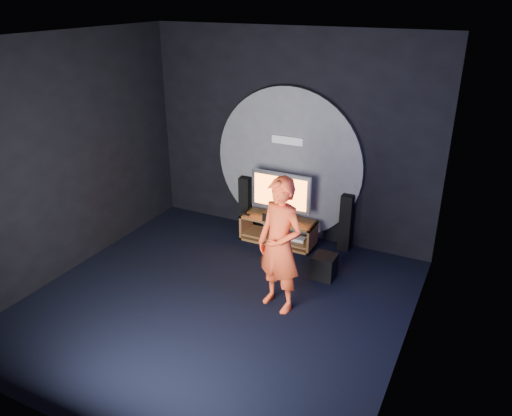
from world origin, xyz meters
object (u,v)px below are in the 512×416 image
at_px(media_console, 279,232).
at_px(player, 280,246).
at_px(tower_speaker_right, 346,222).
at_px(tower_speaker_left, 246,202).
at_px(subwoofer, 324,266).
at_px(tv, 281,193).

height_order(media_console, player, player).
xyz_separation_m(media_console, tower_speaker_right, (1.08, 0.30, 0.29)).
bearing_deg(tower_speaker_right, player, -98.72).
height_order(media_console, tower_speaker_left, tower_speaker_left).
relative_size(tower_speaker_right, player, 0.52).
distance_m(media_console, tower_speaker_left, 0.89).
bearing_deg(media_console, subwoofer, -34.12).
height_order(tower_speaker_right, player, player).
distance_m(tower_speaker_right, player, 2.09).
xyz_separation_m(tower_speaker_left, tower_speaker_right, (1.87, 0.00, 0.00)).
distance_m(tv, tower_speaker_left, 0.91).
bearing_deg(player, tv, 130.46).
relative_size(tower_speaker_left, player, 0.52).
bearing_deg(tower_speaker_right, tv, -167.92).
bearing_deg(media_console, tower_speaker_left, 159.15).
bearing_deg(subwoofer, tower_speaker_left, 151.09).
bearing_deg(player, media_console, 131.06).
bearing_deg(tower_speaker_right, tower_speaker_left, 180.00).
height_order(tower_speaker_left, player, player).
bearing_deg(media_console, tower_speaker_right, 15.52).
height_order(subwoofer, player, player).
height_order(media_console, tower_speaker_right, tower_speaker_right).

